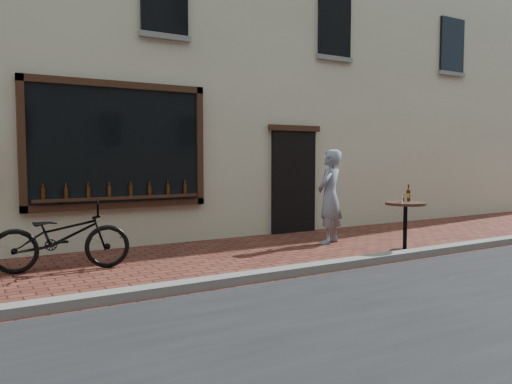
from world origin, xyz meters
TOP-DOWN VIEW (x-y plane):
  - ground at (0.00, 0.00)m, footprint 90.00×90.00m
  - kerb at (0.00, 0.20)m, footprint 90.00×0.25m
  - shop_building at (0.00, 6.50)m, footprint 28.00×6.20m
  - cargo_bicycle at (-3.14, 2.15)m, footprint 2.25×1.03m
  - bistro_table at (2.17, 0.54)m, footprint 0.68×0.68m
  - pedestrian at (1.69, 1.96)m, footprint 0.77×0.68m

SIDE VIEW (x-z plane):
  - ground at x=0.00m, z-range 0.00..0.00m
  - kerb at x=0.00m, z-range 0.00..0.12m
  - cargo_bicycle at x=-3.14m, z-range -0.02..1.03m
  - bistro_table at x=2.17m, z-range 0.04..1.21m
  - pedestrian at x=1.69m, z-range 0.00..1.78m
  - shop_building at x=0.00m, z-range 0.00..10.00m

